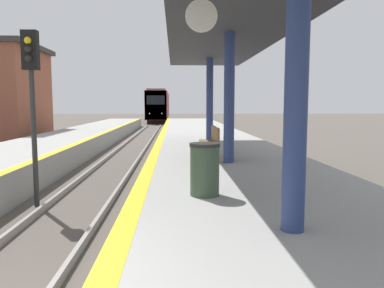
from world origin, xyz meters
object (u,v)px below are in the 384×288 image
Objects in this scene: train at (159,106)px; bench at (211,142)px; signal_near at (32,84)px; trash_bin at (205,169)px.

train is 11.64× the size of bench.
signal_near is at bearing -91.24° from train.
trash_bin is 4.50m from bench.
trash_bin is (2.81, -49.83, -0.93)m from train.
signal_near is (-1.02, -47.18, 0.64)m from train.
signal_near is 4.58× the size of trash_bin.
train is at bearing 88.76° from signal_near.
signal_near reaches higher than bench.
signal_near is 4.98m from bench.
bench is (4.38, 1.82, -1.54)m from signal_near.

